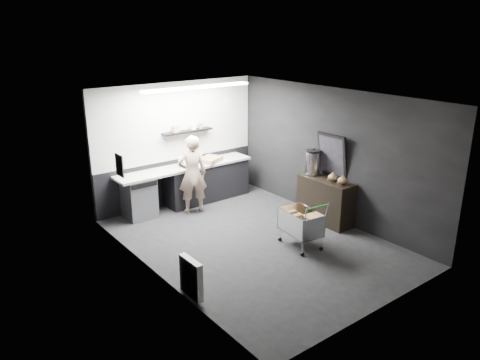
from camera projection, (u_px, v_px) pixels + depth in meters
floor at (255, 242)px, 8.72m from camera, size 5.50×5.50×0.00m
ceiling at (256, 97)px, 7.86m from camera, size 5.50×5.50×0.00m
wall_back at (177, 143)px, 10.36m from camera, size 5.50×0.00×5.50m
wall_front at (386, 223)px, 6.22m from camera, size 5.50×0.00×5.50m
wall_left at (154, 197)px, 7.14m from camera, size 0.00×5.50×5.50m
wall_right at (332, 155)px, 9.45m from camera, size 0.00×5.50×5.50m
kitchen_wall_panel at (177, 121)px, 10.19m from camera, size 3.95×0.02×1.70m
dado_panel at (179, 180)px, 10.62m from camera, size 3.95×0.02×1.00m
floating_shelf at (187, 131)px, 10.29m from camera, size 1.20×0.22×0.04m
wall_clock at (228, 101)px, 10.89m from camera, size 0.20×0.03×0.20m
poster at (119, 165)px, 8.06m from camera, size 0.02×0.30×0.40m
poster_red_band at (119, 161)px, 8.04m from camera, size 0.02×0.22×0.10m
radiator at (191, 278)px, 6.81m from camera, size 0.10×0.50×0.60m
ceiling_strip at (197, 87)px, 9.27m from camera, size 2.40×0.20×0.04m
prep_counter at (191, 184)px, 10.47m from camera, size 3.20×0.61×0.90m
person at (192, 174)px, 9.87m from camera, size 0.72×0.59×1.69m
shopping_cart at (301, 224)px, 8.44m from camera, size 0.60×0.90×0.92m
sideboard at (325, 194)px, 9.50m from camera, size 0.52×1.21×1.81m
fire_extinguisher at (185, 273)px, 7.13m from camera, size 0.16×0.16×0.52m
cardboard_box at (210, 160)px, 10.56m from camera, size 0.63×0.57×0.10m
pink_tub at (183, 162)px, 10.19m from camera, size 0.22×0.22×0.22m
white_container at (184, 164)px, 10.16m from camera, size 0.19×0.17×0.15m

